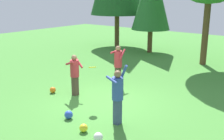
% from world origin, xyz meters
% --- Properties ---
extents(ground_plane, '(40.00, 40.00, 0.00)m').
position_xyz_m(ground_plane, '(0.00, 0.00, 0.00)').
color(ground_plane, '#478C38').
extents(person_thrower, '(0.63, 0.63, 1.86)m').
position_xyz_m(person_thrower, '(1.47, -1.17, 1.01)').
color(person_thrower, '#38476B').
rests_on(person_thrower, ground_plane).
extents(person_catcher, '(0.63, 0.59, 1.61)m').
position_xyz_m(person_catcher, '(-1.33, -0.21, 0.95)').
color(person_catcher, '#4C382D').
rests_on(person_catcher, ground_plane).
extents(person_bystander, '(0.61, 0.68, 1.73)m').
position_xyz_m(person_bystander, '(-0.76, 1.82, 1.03)').
color(person_bystander, '#4C382D').
rests_on(person_bystander, ground_plane).
extents(frisbee, '(0.37, 0.37, 0.09)m').
position_xyz_m(frisbee, '(-0.13, -0.50, 1.38)').
color(frisbee, yellow).
extents(ball_blue, '(0.27, 0.27, 0.27)m').
position_xyz_m(ball_blue, '(0.05, -1.86, 0.13)').
color(ball_blue, blue).
rests_on(ball_blue, ground_plane).
extents(ball_yellow, '(0.24, 0.24, 0.24)m').
position_xyz_m(ball_yellow, '(1.02, -2.19, 0.12)').
color(ball_yellow, yellow).
rests_on(ball_yellow, ground_plane).
extents(ball_orange, '(0.24, 0.24, 0.24)m').
position_xyz_m(ball_orange, '(-2.21, -0.61, 0.12)').
color(ball_orange, orange).
rests_on(ball_orange, ground_plane).
extents(ball_white, '(0.26, 0.26, 0.26)m').
position_xyz_m(ball_white, '(1.71, -2.34, 0.13)').
color(ball_white, white).
rests_on(ball_white, ground_plane).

